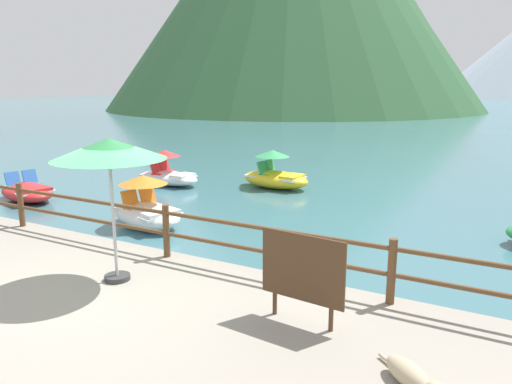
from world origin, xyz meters
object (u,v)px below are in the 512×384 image
sign_board (303,269)px  pedal_boat_3 (168,174)px  beach_umbrella (109,151)px  pedal_boat_0 (275,176)px  pedal_boat_4 (27,192)px  dog_resting (413,377)px  pedal_boat_2 (147,209)px

sign_board → pedal_boat_3: 11.34m
beach_umbrella → pedal_boat_0: size_ratio=0.89×
beach_umbrella → pedal_boat_4: size_ratio=0.90×
pedal_boat_3 → pedal_boat_4: 4.45m
beach_umbrella → dog_resting: size_ratio=2.63×
dog_resting → sign_board: bearing=154.1°
sign_board → pedal_boat_3: size_ratio=0.48×
sign_board → pedal_boat_2: size_ratio=0.50×
pedal_boat_3 → dog_resting: bearing=-40.4°
pedal_boat_4 → pedal_boat_2: bearing=-4.2°
sign_board → pedal_boat_0: sign_board is taller
pedal_boat_2 → pedal_boat_3: size_ratio=0.98×
pedal_boat_0 → beach_umbrella: bearing=-79.0°
sign_board → pedal_boat_4: bearing=160.3°
pedal_boat_0 → dog_resting: bearing=-56.5°
sign_board → beach_umbrella: bearing=-178.0°
dog_resting → pedal_boat_4: bearing=159.4°
pedal_boat_2 → pedal_boat_4: bearing=175.8°
pedal_boat_2 → pedal_boat_4: size_ratio=0.96×
beach_umbrella → pedal_boat_2: (-2.48, 3.53, -2.02)m
dog_resting → pedal_boat_3: pedal_boat_3 is taller
beach_umbrella → pedal_boat_4: beach_umbrella is taller
pedal_boat_3 → pedal_boat_4: size_ratio=0.98×
pedal_boat_4 → dog_resting: bearing=-20.6°
sign_board → pedal_boat_0: 10.25m
beach_umbrella → pedal_boat_2: 4.76m
sign_board → beach_umbrella: (-3.11, -0.11, 1.32)m
pedal_boat_2 → pedal_boat_3: 5.04m
pedal_boat_3 → beach_umbrella: bearing=-56.1°
pedal_boat_3 → pedal_boat_4: bearing=-119.6°
sign_board → pedal_boat_4: sign_board is taller
pedal_boat_2 → pedal_boat_0: bearing=82.7°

